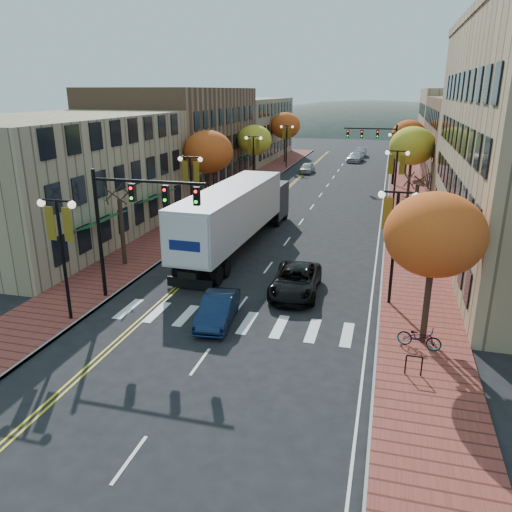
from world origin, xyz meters
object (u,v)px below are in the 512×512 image
Objects in this scene: semi_truck at (238,211)px; bicycle at (419,337)px; navy_sedan at (218,309)px; black_suv at (296,281)px.

semi_truck is 9.93× the size of bicycle.
navy_sedan is 9.31m from bicycle.
semi_truck is 12.46m from navy_sedan.
black_suv is 2.91× the size of bicycle.
bicycle is (11.90, -12.43, -2.04)m from semi_truck.
bicycle is at bearing -40.54° from black_suv.
black_suv is 8.05m from bicycle.
semi_truck is at bearing 124.01° from black_suv.
navy_sedan is (2.59, -12.03, -1.98)m from semi_truck.
semi_truck is 3.41× the size of black_suv.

